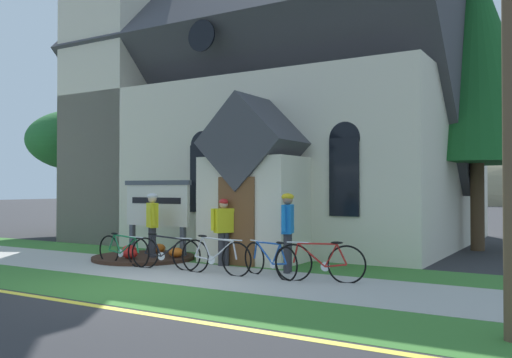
% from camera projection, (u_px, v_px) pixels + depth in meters
% --- Properties ---
extents(ground, '(140.00, 140.00, 0.00)m').
position_uv_depth(ground, '(248.00, 262.00, 13.47)').
color(ground, '#2B2B2D').
extents(sidewalk_slab, '(32.00, 2.58, 0.01)m').
position_uv_depth(sidewalk_slab, '(123.00, 266.00, 12.80)').
color(sidewalk_slab, '#A8A59E').
rests_on(sidewalk_slab, ground).
extents(grass_verge, '(32.00, 1.92, 0.01)m').
position_uv_depth(grass_verge, '(41.00, 280.00, 10.87)').
color(grass_verge, '#38722D').
rests_on(grass_verge, ground).
extents(church_lawn, '(24.00, 1.81, 0.01)m').
position_uv_depth(church_lawn, '(182.00, 256.00, 14.68)').
color(church_lawn, '#38722D').
rests_on(church_lawn, ground).
extents(church_building, '(12.76, 11.75, 13.62)m').
position_uv_depth(church_building, '(270.00, 105.00, 19.69)').
color(church_building, beige).
rests_on(church_building, ground).
extents(church_sign, '(2.23, 0.15, 2.03)m').
position_uv_depth(church_sign, '(157.00, 206.00, 14.46)').
color(church_sign, '#474C56').
rests_on(church_sign, ground).
extents(flower_bed, '(2.58, 2.58, 0.34)m').
position_uv_depth(flower_bed, '(144.00, 257.00, 14.01)').
color(flower_bed, '#382319').
rests_on(flower_bed, ground).
extents(bicycle_blue, '(1.64, 0.72, 0.78)m').
position_uv_depth(bicycle_blue, '(270.00, 260.00, 11.25)').
color(bicycle_blue, black).
rests_on(bicycle_blue, ground).
extents(bicycle_orange, '(1.74, 0.18, 0.78)m').
position_uv_depth(bicycle_orange, '(123.00, 250.00, 12.93)').
color(bicycle_orange, black).
rests_on(bicycle_orange, ground).
extents(bicycle_black, '(1.80, 0.08, 0.84)m').
position_uv_depth(bicycle_black, '(215.00, 256.00, 11.62)').
color(bicycle_black, black).
rests_on(bicycle_black, ground).
extents(bicycle_red, '(1.73, 0.52, 0.82)m').
position_uv_depth(bicycle_red, '(320.00, 262.00, 10.67)').
color(bicycle_red, black).
rests_on(bicycle_red, ground).
extents(bicycle_green, '(1.77, 0.33, 0.83)m').
position_uv_depth(bicycle_green, '(165.00, 253.00, 12.35)').
color(bicycle_green, black).
rests_on(bicycle_green, ground).
extents(cyclist_in_orange_jersey, '(0.40, 0.58, 1.58)m').
position_uv_depth(cyclist_in_orange_jersey, '(224.00, 227.00, 12.90)').
color(cyclist_in_orange_jersey, '#2D2D33').
rests_on(cyclist_in_orange_jersey, ground).
extents(cyclist_in_red_jersey, '(0.52, 0.56, 1.70)m').
position_uv_depth(cyclist_in_red_jersey, '(152.00, 221.00, 13.78)').
color(cyclist_in_red_jersey, '#2D2D33').
rests_on(cyclist_in_red_jersey, ground).
extents(cyclist_in_white_jersey, '(0.34, 0.70, 1.72)m').
position_uv_depth(cyclist_in_white_jersey, '(288.00, 226.00, 11.85)').
color(cyclist_in_white_jersey, '#2D2D33').
rests_on(cyclist_in_white_jersey, ground).
extents(roadside_conifer, '(4.06, 4.06, 8.67)m').
position_uv_depth(roadside_conifer, '(476.00, 60.00, 16.15)').
color(roadside_conifer, '#4C3823').
rests_on(roadside_conifer, ground).
extents(yard_deciduous_tree, '(4.40, 4.40, 5.00)m').
position_uv_depth(yard_deciduous_tree, '(83.00, 141.00, 22.20)').
color(yard_deciduous_tree, '#4C3823').
rests_on(yard_deciduous_tree, ground).
extents(distant_hill, '(97.00, 42.45, 17.21)m').
position_uv_depth(distant_hill, '(419.00, 201.00, 77.62)').
color(distant_hill, '#847A5B').
rests_on(distant_hill, ground).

